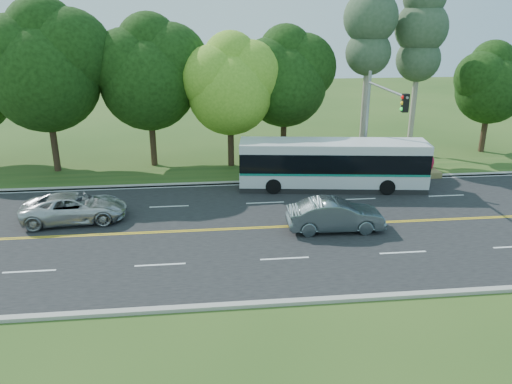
{
  "coord_description": "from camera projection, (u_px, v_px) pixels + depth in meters",
  "views": [
    {
      "loc": [
        -3.93,
        -23.23,
        10.38
      ],
      "look_at": [
        -1.19,
        2.0,
        1.24
      ],
      "focal_mm": 35.0,
      "sensor_mm": 36.0,
      "label": 1
    }
  ],
  "objects": [
    {
      "name": "bougainvillea_hedge",
      "position": [
        369.0,
        164.0,
        33.76
      ],
      "size": [
        9.5,
        2.25,
        1.5
      ],
      "color": "#A00D33",
      "rests_on": "ground"
    },
    {
      "name": "traffic_signal",
      "position": [
        378.0,
        114.0,
        29.78
      ],
      "size": [
        0.42,
        6.1,
        7.0
      ],
      "color": "#919399",
      "rests_on": "ground"
    },
    {
      "name": "road",
      "position": [
        283.0,
        227.0,
        25.64
      ],
      "size": [
        60.0,
        14.0,
        0.02
      ],
      "primitive_type": "cube",
      "color": "black",
      "rests_on": "ground"
    },
    {
      "name": "sedan",
      "position": [
        335.0,
        215.0,
        25.0
      ],
      "size": [
        4.88,
        1.82,
        1.59
      ],
      "primitive_type": "imported",
      "rotation": [
        0.0,
        0.0,
        1.54
      ],
      "color": "slate",
      "rests_on": "road"
    },
    {
      "name": "ground",
      "position": [
        283.0,
        227.0,
        25.65
      ],
      "size": [
        120.0,
        120.0,
        0.0
      ],
      "primitive_type": "plane",
      "color": "#2A4B19",
      "rests_on": "ground"
    },
    {
      "name": "grass_verge",
      "position": [
        262.0,
        173.0,
        34.05
      ],
      "size": [
        60.0,
        4.0,
        0.1
      ],
      "primitive_type": "cube",
      "color": "#2A4B19",
      "rests_on": "ground"
    },
    {
      "name": "lane_markings",
      "position": [
        281.0,
        227.0,
        25.63
      ],
      "size": [
        57.6,
        13.82,
        0.0
      ],
      "color": "gold",
      "rests_on": "road"
    },
    {
      "name": "curb_south",
      "position": [
        313.0,
        301.0,
        18.93
      ],
      "size": [
        60.0,
        0.3,
        0.15
      ],
      "primitive_type": "cube",
      "color": "#A4A094",
      "rests_on": "ground"
    },
    {
      "name": "tree_row",
      "position": [
        183.0,
        69.0,
        34.19
      ],
      "size": [
        44.7,
        9.1,
        13.84
      ],
      "color": "#322316",
      "rests_on": "ground"
    },
    {
      "name": "transit_bus",
      "position": [
        332.0,
        165.0,
        30.8
      ],
      "size": [
        11.63,
        3.95,
        2.99
      ],
      "rotation": [
        0.0,
        0.0,
        -0.13
      ],
      "color": "silver",
      "rests_on": "road"
    },
    {
      "name": "curb_north",
      "position": [
        266.0,
        182.0,
        32.31
      ],
      "size": [
        60.0,
        0.3,
        0.15
      ],
      "primitive_type": "cube",
      "color": "#A4A094",
      "rests_on": "ground"
    },
    {
      "name": "suv",
      "position": [
        75.0,
        208.0,
        26.12
      ],
      "size": [
        5.49,
        2.88,
        1.47
      ],
      "primitive_type": "imported",
      "rotation": [
        0.0,
        0.0,
        1.65
      ],
      "color": "#B6B8BA",
      "rests_on": "road"
    }
  ]
}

